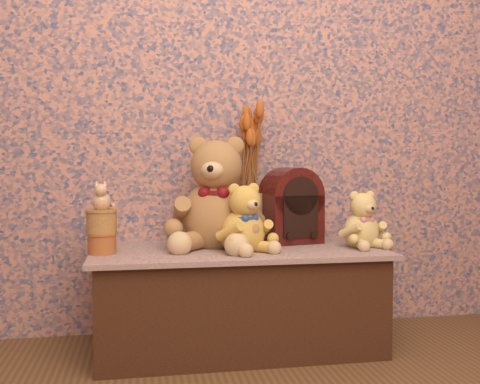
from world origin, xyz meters
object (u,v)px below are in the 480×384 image
(teddy_large, at_px, (217,188))
(cat_figurine, at_px, (101,195))
(teddy_medium, at_px, (243,215))
(biscuit_tin_lower, at_px, (102,244))
(ceramic_vase, at_px, (249,218))
(teddy_small, at_px, (361,217))
(cathedral_radio, at_px, (291,205))

(teddy_large, relative_size, cat_figurine, 4.27)
(teddy_medium, relative_size, biscuit_tin_lower, 2.66)
(biscuit_tin_lower, bearing_deg, teddy_medium, -3.70)
(ceramic_vase, bearing_deg, teddy_small, -27.53)
(teddy_small, relative_size, biscuit_tin_lower, 2.30)
(teddy_medium, bearing_deg, ceramic_vase, 50.72)
(teddy_medium, relative_size, ceramic_vase, 1.34)
(teddy_large, xyz_separation_m, biscuit_tin_lower, (-0.48, -0.10, -0.21))
(teddy_small, bearing_deg, biscuit_tin_lower, 167.13)
(teddy_small, xyz_separation_m, cat_figurine, (-1.08, 0.01, 0.10))
(teddy_medium, bearing_deg, teddy_large, 98.69)
(teddy_medium, distance_m, cathedral_radio, 0.33)
(teddy_medium, bearing_deg, teddy_small, -19.92)
(cathedral_radio, height_order, biscuit_tin_lower, cathedral_radio)
(biscuit_tin_lower, relative_size, cat_figurine, 0.95)
(teddy_large, relative_size, teddy_medium, 1.69)
(ceramic_vase, bearing_deg, cathedral_radio, -17.46)
(teddy_small, relative_size, cathedral_radio, 0.76)
(teddy_small, xyz_separation_m, ceramic_vase, (-0.44, 0.23, -0.02))
(teddy_large, distance_m, biscuit_tin_lower, 0.53)
(teddy_small, distance_m, ceramic_vase, 0.50)
(teddy_large, height_order, cathedral_radio, teddy_large)
(biscuit_tin_lower, height_order, cat_figurine, cat_figurine)
(cathedral_radio, relative_size, cat_figurine, 2.87)
(teddy_large, height_order, biscuit_tin_lower, teddy_large)
(cathedral_radio, relative_size, biscuit_tin_lower, 3.03)
(teddy_small, distance_m, cathedral_radio, 0.32)
(cathedral_radio, distance_m, biscuit_tin_lower, 0.84)
(teddy_small, bearing_deg, teddy_large, 156.99)
(teddy_medium, height_order, cathedral_radio, cathedral_radio)
(ceramic_vase, height_order, cat_figurine, cat_figurine)
(teddy_medium, xyz_separation_m, ceramic_vase, (0.08, 0.26, -0.04))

